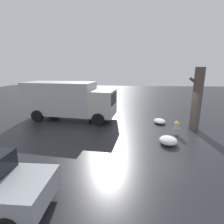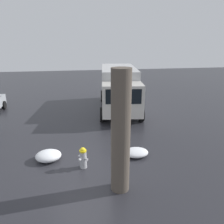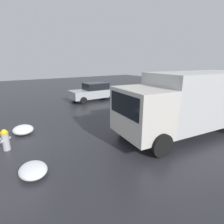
{
  "view_description": "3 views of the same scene",
  "coord_description": "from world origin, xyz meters",
  "px_view_note": "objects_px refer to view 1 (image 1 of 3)",
  "views": [
    {
      "loc": [
        3.2,
        10.3,
        3.98
      ],
      "look_at": [
        4.07,
        -2.07,
        0.85
      ],
      "focal_mm": 28.0,
      "sensor_mm": 36.0,
      "label": 1
    },
    {
      "loc": [
        -7.6,
        0.13,
        4.77
      ],
      "look_at": [
        3.01,
        -1.64,
        1.25
      ],
      "focal_mm": 35.0,
      "sensor_mm": 36.0,
      "label": 2
    },
    {
      "loc": [
        -0.06,
        -7.55,
        3.39
      ],
      "look_at": [
        4.3,
        -1.13,
        1.15
      ],
      "focal_mm": 28.0,
      "sensor_mm": 36.0,
      "label": 3
    }
  ],
  "objects_px": {
    "tree_trunk": "(197,99)",
    "delivery_truck": "(68,99)",
    "fire_hydrant": "(176,128)",
    "pedestrian": "(90,106)"
  },
  "relations": [
    {
      "from": "tree_trunk",
      "to": "pedestrian",
      "type": "height_order",
      "value": "tree_trunk"
    },
    {
      "from": "delivery_truck",
      "to": "fire_hydrant",
      "type": "bearing_deg",
      "value": 76.18
    },
    {
      "from": "tree_trunk",
      "to": "pedestrian",
      "type": "relative_size",
      "value": 2.25
    },
    {
      "from": "pedestrian",
      "to": "delivery_truck",
      "type": "bearing_deg",
      "value": -141.36
    },
    {
      "from": "delivery_truck",
      "to": "pedestrian",
      "type": "bearing_deg",
      "value": 107.59
    },
    {
      "from": "tree_trunk",
      "to": "delivery_truck",
      "type": "xyz_separation_m",
      "value": [
        9.04,
        -1.76,
        -0.43
      ]
    },
    {
      "from": "tree_trunk",
      "to": "pedestrian",
      "type": "xyz_separation_m",
      "value": [
        7.39,
        -2.05,
        -1.06
      ]
    },
    {
      "from": "fire_hydrant",
      "to": "pedestrian",
      "type": "xyz_separation_m",
      "value": [
        5.91,
        -3.22,
        0.53
      ]
    },
    {
      "from": "fire_hydrant",
      "to": "tree_trunk",
      "type": "xyz_separation_m",
      "value": [
        -1.48,
        -1.17,
        1.59
      ]
    },
    {
      "from": "fire_hydrant",
      "to": "pedestrian",
      "type": "distance_m",
      "value": 6.75
    }
  ]
}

